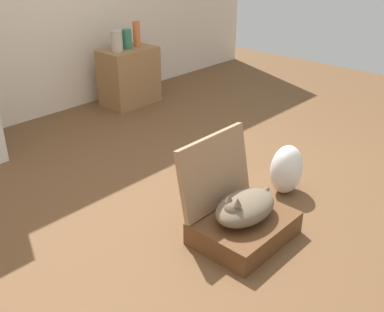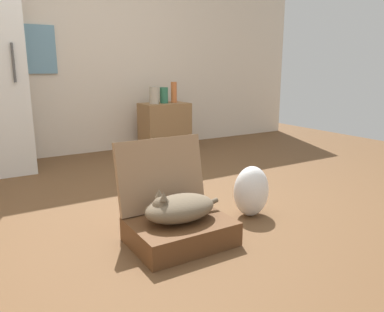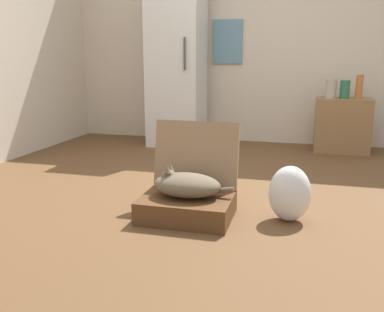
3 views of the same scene
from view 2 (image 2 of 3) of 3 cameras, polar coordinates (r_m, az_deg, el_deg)
name	(u,v)px [view 2 (image 2 of 3)]	position (r m, az deg, el deg)	size (l,w,h in m)	color
ground_plane	(172,209)	(2.85, -3.10, -7.92)	(7.68, 7.68, 0.00)	brown
wall_back	(78,43)	(4.78, -16.82, 15.97)	(6.40, 0.15, 2.60)	beige
suitcase_base	(180,231)	(2.30, -1.80, -11.31)	(0.58, 0.46, 0.14)	brown
suitcase_lid	(161,174)	(2.40, -4.68, -2.71)	(0.58, 0.46, 0.04)	#9B7756
cat	(179,208)	(2.24, -1.98, -7.82)	(0.52, 0.28, 0.21)	brown
plastic_bag_white	(251,191)	(2.70, 8.93, -5.26)	(0.26, 0.21, 0.36)	white
side_table	(165,127)	(4.77, -4.14, 4.41)	(0.58, 0.37, 0.59)	olive
vase_tall	(154,95)	(4.65, -5.75, 9.10)	(0.12, 0.12, 0.21)	#B7AD99
vase_short	(174,92)	(4.81, -2.76, 9.58)	(0.07, 0.07, 0.25)	#CC6B38
vase_round	(164,95)	(4.73, -4.25, 9.13)	(0.10, 0.10, 0.19)	#2D7051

